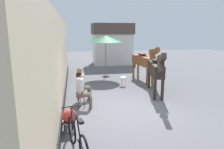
{
  "coord_description": "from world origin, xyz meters",
  "views": [
    {
      "loc": [
        -1.97,
        -7.04,
        2.81
      ],
      "look_at": [
        -0.4,
        1.2,
        1.05
      ],
      "focal_mm": 32.83,
      "sensor_mm": 36.0,
      "label": 1
    }
  ],
  "objects": [
    {
      "name": "saddled_horse_far",
      "position": [
        1.98,
        4.03,
        1.16
      ],
      "size": [
        0.66,
        2.99,
        2.06
      ],
      "color": "brown",
      "rests_on": "ground_plane"
    },
    {
      "name": "pub_facade_wall",
      "position": [
        -2.55,
        1.5,
        1.54
      ],
      "size": [
        0.34,
        14.0,
        3.4
      ],
      "color": "#CCB793",
      "rests_on": "ground_plane"
    },
    {
      "name": "seated_visitor_far",
      "position": [
        -1.66,
        1.18,
        0.78
      ],
      "size": [
        0.61,
        0.48,
        1.39
      ],
      "color": "black",
      "rests_on": "ground_plane"
    },
    {
      "name": "saddled_horse_near",
      "position": [
        1.66,
        1.45,
        1.16
      ],
      "size": [
        0.99,
        2.94,
        2.06
      ],
      "color": "#2D231E",
      "rests_on": "ground_plane"
    },
    {
      "name": "spare_stool_white",
      "position": [
        0.58,
        3.23,
        0.4
      ],
      "size": [
        0.32,
        0.32,
        0.46
      ],
      "color": "white",
      "rests_on": "ground_plane"
    },
    {
      "name": "ground_plane",
      "position": [
        0.0,
        3.0,
        0.0
      ],
      "size": [
        40.0,
        40.0,
        0.0
      ],
      "primitive_type": "plane",
      "color": "slate"
    },
    {
      "name": "leaning_bicycle",
      "position": [
        -1.95,
        -2.63,
        0.4
      ],
      "size": [
        0.59,
        1.72,
        1.02
      ],
      "color": "black",
      "rests_on": "ground_plane"
    },
    {
      "name": "seated_visitor_near",
      "position": [
        -1.71,
        0.29,
        0.78
      ],
      "size": [
        0.61,
        0.48,
        1.39
      ],
      "color": "red",
      "rests_on": "ground_plane"
    },
    {
      "name": "cafe_parasol",
      "position": [
        0.02,
        5.52,
        2.36
      ],
      "size": [
        2.1,
        2.1,
        2.58
      ],
      "color": "black",
      "rests_on": "ground_plane"
    },
    {
      "name": "flower_planter_near",
      "position": [
        -2.15,
        -1.42,
        0.33
      ],
      "size": [
        0.43,
        0.43,
        0.64
      ],
      "color": "beige",
      "rests_on": "ground_plane"
    },
    {
      "name": "distant_cottage",
      "position": [
        1.4,
        10.7,
        1.8
      ],
      "size": [
        3.4,
        2.6,
        3.5
      ],
      "color": "silver",
      "rests_on": "ground_plane"
    }
  ]
}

